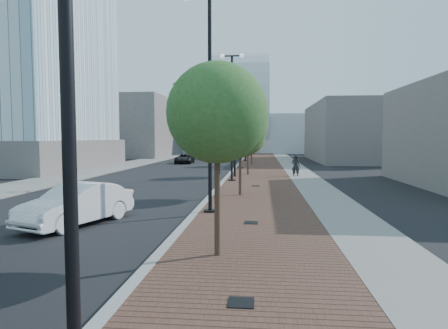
{
  "coord_description": "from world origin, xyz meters",
  "views": [
    {
      "loc": [
        2.77,
        -6.2,
        3.28
      ],
      "look_at": [
        1.0,
        12.0,
        2.0
      ],
      "focal_mm": 31.12,
      "sensor_mm": 36.0,
      "label": 1
    }
  ],
  "objects": [
    {
      "name": "curb",
      "position": [
        0.0,
        40.0,
        0.07
      ],
      "size": [
        0.3,
        140.0,
        0.14
      ],
      "primitive_type": "cube",
      "color": "gray",
      "rests_on": "ground"
    },
    {
      "name": "utility_cover_1",
      "position": [
        2.4,
        8.0,
        0.13
      ],
      "size": [
        0.5,
        0.5,
        0.02
      ],
      "primitive_type": "cube",
      "color": "black",
      "rests_on": "sidewalk"
    },
    {
      "name": "utility_cover_2",
      "position": [
        2.4,
        19.0,
        0.13
      ],
      "size": [
        0.5,
        0.5,
        0.02
      ],
      "primitive_type": "cube",
      "color": "black",
      "rests_on": "sidewalk"
    },
    {
      "name": "dark_car_far",
      "position": [
        -4.97,
        50.22,
        0.6
      ],
      "size": [
        2.95,
        4.46,
        1.2
      ],
      "primitive_type": "imported",
      "rotation": [
        0.0,
        0.0,
        0.33
      ],
      "color": "black",
      "rests_on": "ground"
    },
    {
      "name": "dark_car_mid",
      "position": [
        -6.97,
        42.15,
        0.62
      ],
      "size": [
        2.15,
        4.5,
        1.24
      ],
      "primitive_type": "imported",
      "rotation": [
        0.0,
        0.0,
        0.02
      ],
      "color": "black",
      "rests_on": "ground"
    },
    {
      "name": "utility_cover_0",
      "position": [
        2.4,
        1.0,
        0.13
      ],
      "size": [
        0.5,
        0.5,
        0.02
      ],
      "primitive_type": "cube",
      "color": "black",
      "rests_on": "sidewalk"
    },
    {
      "name": "west_sidewalk",
      "position": [
        -13.0,
        40.0,
        0.06
      ],
      "size": [
        4.0,
        140.0,
        0.12
      ],
      "primitive_type": "cube",
      "color": "slate",
      "rests_on": "ground"
    },
    {
      "name": "tower_podium",
      "position": [
        -24.0,
        32.0,
        1.5
      ],
      "size": [
        19.0,
        19.0,
        3.0
      ],
      "primitive_type": "cube",
      "color": "#68615D",
      "rests_on": "ground"
    },
    {
      "name": "pedestrian",
      "position": [
        5.56,
        25.92,
        0.93
      ],
      "size": [
        0.77,
        0.61,
        1.87
      ],
      "primitive_type": "imported",
      "rotation": [
        0.0,
        0.0,
        2.89
      ],
      "color": "black",
      "rests_on": "ground"
    },
    {
      "name": "tree_3",
      "position": [
        1.65,
        39.02,
        3.54
      ],
      "size": [
        2.69,
        2.69,
        4.9
      ],
      "color": "#382619",
      "rests_on": "ground"
    },
    {
      "name": "streetlight_3",
      "position": [
        0.49,
        34.0,
        4.34
      ],
      "size": [
        1.44,
        0.56,
        9.21
      ],
      "color": "black",
      "rests_on": "ground"
    },
    {
      "name": "traffic_mast",
      "position": [
        -0.3,
        25.0,
        4.98
      ],
      "size": [
        5.09,
        0.2,
        8.0
      ],
      "color": "black",
      "rests_on": "ground"
    },
    {
      "name": "streetlight_2",
      "position": [
        0.6,
        22.0,
        4.82
      ],
      "size": [
        1.72,
        0.56,
        9.28
      ],
      "color": "black",
      "rests_on": "ground"
    },
    {
      "name": "streetlight_4",
      "position": [
        0.6,
        46.0,
        4.82
      ],
      "size": [
        1.72,
        0.56,
        9.28
      ],
      "color": "black",
      "rests_on": "ground"
    },
    {
      "name": "streetlight_1",
      "position": [
        0.49,
        10.0,
        4.34
      ],
      "size": [
        1.44,
        0.56,
        9.21
      ],
      "color": "black",
      "rests_on": "ground"
    },
    {
      "name": "commercial_block_ne",
      "position": [
        16.0,
        50.0,
        4.0
      ],
      "size": [
        12.0,
        22.0,
        8.0
      ],
      "primitive_type": "cube",
      "color": "#67605C",
      "rests_on": "ground"
    },
    {
      "name": "ground",
      "position": [
        0.0,
        0.0,
        0.0
      ],
      "size": [
        220.0,
        220.0,
        0.0
      ],
      "primitive_type": "plane",
      "color": "black"
    },
    {
      "name": "convention_center",
      "position": [
        -2.0,
        85.0,
        6.0
      ],
      "size": [
        50.0,
        30.0,
        50.0
      ],
      "color": "#AAB1B4",
      "rests_on": "ground"
    },
    {
      "name": "commercial_block_nw",
      "position": [
        -20.0,
        60.0,
        5.0
      ],
      "size": [
        14.0,
        20.0,
        10.0
      ],
      "primitive_type": "cube",
      "color": "#635D59",
      "rests_on": "ground"
    },
    {
      "name": "tree_0",
      "position": [
        1.65,
        4.02,
        3.91
      ],
      "size": [
        2.68,
        2.68,
        5.26
      ],
      "color": "#382619",
      "rests_on": "ground"
    },
    {
      "name": "tree_2",
      "position": [
        1.65,
        27.02,
        3.68
      ],
      "size": [
        2.72,
        2.72,
        5.05
      ],
      "color": "#382619",
      "rests_on": "ground"
    },
    {
      "name": "sidewalk",
      "position": [
        3.5,
        40.0,
        0.06
      ],
      "size": [
        7.0,
        140.0,
        0.12
      ],
      "primitive_type": "cube",
      "color": "#4C2D23",
      "rests_on": "ground"
    },
    {
      "name": "white_sedan",
      "position": [
        -4.12,
        7.63,
        0.77
      ],
      "size": [
        3.09,
        4.95,
        1.54
      ],
      "primitive_type": "imported",
      "rotation": [
        0.0,
        0.0,
        -0.34
      ],
      "color": "white",
      "rests_on": "ground"
    },
    {
      "name": "concrete_strip",
      "position": [
        6.2,
        40.0,
        0.07
      ],
      "size": [
        2.4,
        140.0,
        0.13
      ],
      "primitive_type": "cube",
      "color": "slate",
      "rests_on": "ground"
    },
    {
      "name": "tree_1",
      "position": [
        1.65,
        15.02,
        3.51
      ],
      "size": [
        2.71,
        2.71,
        4.87
      ],
      "color": "#382619",
      "rests_on": "ground"
    }
  ]
}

